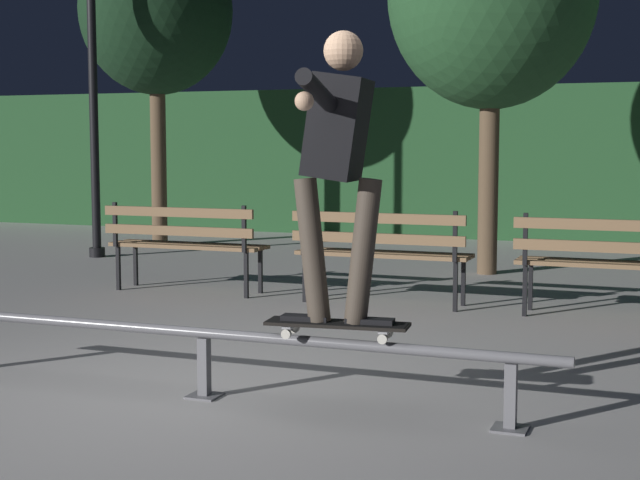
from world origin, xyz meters
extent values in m
plane|color=#ADAAA8|center=(0.00, 0.00, 0.00)|extent=(90.00, 90.00, 0.00)
cube|color=#234C28|center=(0.00, 9.96, 1.16)|extent=(24.00, 1.20, 2.32)
cylinder|color=slate|center=(0.00, -0.06, 0.38)|extent=(4.14, 0.06, 0.06)
cube|color=slate|center=(0.00, -0.06, 0.17)|extent=(0.06, 0.06, 0.35)
cube|color=slate|center=(0.00, -0.06, 0.01)|extent=(0.18, 0.18, 0.01)
cube|color=slate|center=(1.76, -0.06, 0.17)|extent=(0.06, 0.06, 0.35)
cube|color=slate|center=(1.76, -0.06, 0.01)|extent=(0.18, 0.18, 0.01)
cube|color=black|center=(0.82, -0.06, 0.48)|extent=(0.80, 0.29, 0.02)
cube|color=black|center=(0.82, -0.06, 0.49)|extent=(0.78, 0.27, 0.00)
cube|color=#9E9EA3|center=(1.08, -0.03, 0.47)|extent=(0.07, 0.17, 0.02)
cube|color=#9E9EA3|center=(0.55, -0.09, 0.47)|extent=(0.07, 0.17, 0.02)
cylinder|color=beige|center=(1.09, -0.11, 0.43)|extent=(0.06, 0.04, 0.05)
cylinder|color=beige|center=(1.07, 0.05, 0.43)|extent=(0.06, 0.04, 0.05)
cylinder|color=beige|center=(0.56, -0.17, 0.43)|extent=(0.06, 0.04, 0.05)
cylinder|color=beige|center=(0.54, -0.01, 0.43)|extent=(0.06, 0.04, 0.05)
cube|color=black|center=(1.00, -0.04, 0.51)|extent=(0.27, 0.13, 0.03)
cube|color=black|center=(0.64, -0.08, 0.51)|extent=(0.27, 0.13, 0.03)
cylinder|color=#473D33|center=(0.96, -0.04, 0.88)|extent=(0.22, 0.15, 0.79)
cylinder|color=#473D33|center=(0.68, -0.07, 0.88)|extent=(0.22, 0.15, 0.79)
cube|color=black|center=(0.82, -0.06, 1.54)|extent=(0.37, 0.39, 0.57)
cylinder|color=black|center=(0.86, -0.44, 1.70)|extent=(0.15, 0.61, 0.21)
cylinder|color=black|center=(0.77, 0.32, 1.70)|extent=(0.15, 0.61, 0.21)
sphere|color=tan|center=(0.89, -0.71, 1.65)|extent=(0.09, 0.09, 0.09)
sphere|color=tan|center=(0.74, 0.60, 1.65)|extent=(0.09, 0.09, 0.09)
sphere|color=tan|center=(0.85, -0.05, 1.94)|extent=(0.21, 0.21, 0.21)
cube|color=black|center=(-1.28, 3.51, 0.22)|extent=(0.04, 0.04, 0.44)
cube|color=black|center=(-1.28, 3.19, 0.22)|extent=(0.04, 0.04, 0.44)
cube|color=black|center=(-1.28, 3.15, 0.66)|extent=(0.04, 0.04, 0.44)
cube|color=black|center=(-2.69, 3.51, 0.22)|extent=(0.04, 0.04, 0.44)
cube|color=black|center=(-2.69, 3.19, 0.22)|extent=(0.04, 0.04, 0.44)
cube|color=black|center=(-2.69, 3.15, 0.66)|extent=(0.04, 0.04, 0.44)
cube|color=brown|center=(-1.98, 3.49, 0.46)|extent=(1.60, 0.09, 0.04)
cube|color=brown|center=(-1.98, 3.35, 0.46)|extent=(1.60, 0.09, 0.04)
cube|color=brown|center=(-1.98, 3.21, 0.46)|extent=(1.60, 0.09, 0.04)
cube|color=brown|center=(-1.98, 3.14, 0.62)|extent=(1.60, 0.04, 0.09)
cube|color=brown|center=(-1.98, 3.14, 0.80)|extent=(1.60, 0.04, 0.09)
cube|color=black|center=(0.73, 3.51, 0.22)|extent=(0.04, 0.04, 0.44)
cube|color=black|center=(0.73, 3.19, 0.22)|extent=(0.04, 0.04, 0.44)
cube|color=black|center=(0.73, 3.15, 0.66)|extent=(0.04, 0.04, 0.44)
cube|color=black|center=(-0.68, 3.51, 0.22)|extent=(0.04, 0.04, 0.44)
cube|color=black|center=(-0.68, 3.19, 0.22)|extent=(0.04, 0.04, 0.44)
cube|color=black|center=(-0.68, 3.15, 0.66)|extent=(0.04, 0.04, 0.44)
cube|color=brown|center=(0.02, 3.49, 0.46)|extent=(1.60, 0.09, 0.04)
cube|color=brown|center=(0.02, 3.35, 0.46)|extent=(1.60, 0.09, 0.04)
cube|color=brown|center=(0.02, 3.21, 0.46)|extent=(1.60, 0.09, 0.04)
cube|color=brown|center=(0.02, 3.14, 0.62)|extent=(1.60, 0.04, 0.09)
cube|color=brown|center=(0.02, 3.14, 0.80)|extent=(1.60, 0.04, 0.09)
cube|color=black|center=(1.32, 3.51, 0.22)|extent=(0.04, 0.04, 0.44)
cube|color=black|center=(1.32, 3.19, 0.22)|extent=(0.04, 0.04, 0.44)
cube|color=black|center=(1.32, 3.15, 0.66)|extent=(0.04, 0.04, 0.44)
cube|color=brown|center=(2.03, 3.49, 0.46)|extent=(1.60, 0.09, 0.04)
cube|color=brown|center=(2.03, 3.35, 0.46)|extent=(1.60, 0.09, 0.04)
cube|color=brown|center=(2.03, 3.21, 0.46)|extent=(1.60, 0.09, 0.04)
cube|color=brown|center=(2.03, 3.14, 0.62)|extent=(1.60, 0.04, 0.09)
cube|color=brown|center=(2.03, 3.14, 0.80)|extent=(1.60, 0.04, 0.09)
cylinder|color=brown|center=(-4.45, 6.97, 1.20)|extent=(0.22, 0.22, 2.41)
ellipsoid|color=black|center=(-4.45, 6.97, 3.32)|extent=(2.15, 2.15, 2.36)
cylinder|color=brown|center=(0.52, 5.68, 1.06)|extent=(0.22, 0.22, 2.11)
cylinder|color=black|center=(-4.48, 5.44, 1.80)|extent=(0.11, 0.11, 3.60)
cylinder|color=black|center=(-4.48, 5.44, 0.06)|extent=(0.20, 0.20, 0.12)
camera|label=1|loc=(2.54, -4.80, 1.46)|focal=53.09mm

